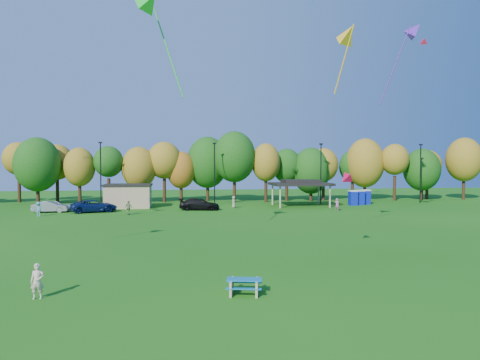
{
  "coord_description": "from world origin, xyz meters",
  "views": [
    {
      "loc": [
        -2.53,
        -21.97,
        5.84
      ],
      "look_at": [
        1.2,
        6.0,
        4.86
      ],
      "focal_mm": 32.0,
      "sensor_mm": 36.0,
      "label": 1
    }
  ],
  "objects": [
    {
      "name": "porta_potties",
      "position": [
        23.26,
        37.94,
        1.1
      ],
      "size": [
        3.75,
        2.54,
        2.18
      ],
      "color": "#0D20AD",
      "rests_on": "ground"
    },
    {
      "name": "utility_building",
      "position": [
        -10.0,
        38.0,
        1.64
      ],
      "size": [
        6.3,
        4.3,
        3.25
      ],
      "color": "tan",
      "rests_on": "ground"
    },
    {
      "name": "picnic_table",
      "position": [
        0.2,
        -2.97,
        0.4
      ],
      "size": [
        1.82,
        1.61,
        0.69
      ],
      "rotation": [
        0.0,
        0.0,
        -0.2
      ],
      "color": "tan",
      "rests_on": "ground"
    },
    {
      "name": "kite_4",
      "position": [
        8.08,
        4.85,
        5.14
      ],
      "size": [
        0.96,
        1.2,
        1.14
      ],
      "color": "#CF0B3E"
    },
    {
      "name": "kite_3",
      "position": [
        22.44,
        20.25,
        18.83
      ],
      "size": [
        1.15,
        1.34,
        1.17
      ],
      "color": "#D81945"
    },
    {
      "name": "far_person_3",
      "position": [
        16.95,
        30.32,
        0.81
      ],
      "size": [
        0.64,
        0.7,
        1.61
      ],
      "primitive_type": "imported",
      "rotation": [
        0.0,
        0.0,
        2.14
      ],
      "color": "#CA5FA1",
      "rests_on": "ground"
    },
    {
      "name": "car_b",
      "position": [
        -18.78,
        33.18,
        0.69
      ],
      "size": [
        4.3,
        1.73,
        1.39
      ],
      "primitive_type": "imported",
      "rotation": [
        0.0,
        0.0,
        1.63
      ],
      "color": "gray",
      "rests_on": "ground"
    },
    {
      "name": "lamp_posts",
      "position": [
        2.0,
        40.0,
        4.9
      ],
      "size": [
        64.5,
        0.25,
        9.09
      ],
      "color": "black",
      "rests_on": "ground"
    },
    {
      "name": "kite_flyer",
      "position": [
        -8.86,
        -2.5,
        0.78
      ],
      "size": [
        0.6,
        0.43,
        1.55
      ],
      "primitive_type": "imported",
      "rotation": [
        0.0,
        0.0,
        0.11
      ],
      "color": "beige",
      "rests_on": "ground"
    },
    {
      "name": "tree_line",
      "position": [
        -1.03,
        45.51,
        5.91
      ],
      "size": [
        93.57,
        10.55,
        11.15
      ],
      "color": "black",
      "rests_on": "ground"
    },
    {
      "name": "kite_8",
      "position": [
        9.83,
        9.26,
        15.69
      ],
      "size": [
        2.51,
        3.43,
        5.69
      ],
      "color": "yellow"
    },
    {
      "name": "far_person_2",
      "position": [
        -18.9,
        29.14,
        0.84
      ],
      "size": [
        1.14,
        0.74,
        1.67
      ],
      "primitive_type": "imported",
      "rotation": [
        0.0,
        0.0,
        6.17
      ],
      "color": "teal",
      "rests_on": "ground"
    },
    {
      "name": "ground",
      "position": [
        0.0,
        0.0,
        0.0
      ],
      "size": [
        160.0,
        160.0,
        0.0
      ],
      "primitive_type": "plane",
      "color": "#19600F",
      "rests_on": "ground"
    },
    {
      "name": "car_a",
      "position": [
        -18.58,
        34.19,
        0.71
      ],
      "size": [
        4.47,
        2.89,
        1.41
      ],
      "primitive_type": "imported",
      "rotation": [
        0.0,
        0.0,
        1.89
      ],
      "color": "white",
      "rests_on": "ground"
    },
    {
      "name": "car_c",
      "position": [
        -13.51,
        32.81,
        0.77
      ],
      "size": [
        6.06,
        4.13,
        1.54
      ],
      "primitive_type": "imported",
      "rotation": [
        0.0,
        0.0,
        1.88
      ],
      "color": "navy",
      "rests_on": "ground"
    },
    {
      "name": "kite_7",
      "position": [
        20.1,
        17.84,
        19.05
      ],
      "size": [
        4.95,
        2.13,
        8.45
      ],
      "color": "#5920AD"
    },
    {
      "name": "kite_2",
      "position": [
        -5.34,
        8.35,
        17.06
      ],
      "size": [
        4.41,
        3.08,
        7.66
      ],
      "color": "green"
    },
    {
      "name": "far_person_0",
      "position": [
        -8.91,
        29.46,
        0.82
      ],
      "size": [
        1.03,
        0.83,
        1.64
      ],
      "primitive_type": "imported",
      "rotation": [
        0.0,
        0.0,
        2.62
      ],
      "color": "#798E57",
      "rests_on": "ground"
    },
    {
      "name": "pavilion",
      "position": [
        14.0,
        37.0,
        3.23
      ],
      "size": [
        8.2,
        6.2,
        3.77
      ],
      "color": "tan",
      "rests_on": "ground"
    },
    {
      "name": "car_d",
      "position": [
        -0.43,
        33.63,
        0.76
      ],
      "size": [
        5.52,
        3.02,
        1.52
      ],
      "primitive_type": "imported",
      "rotation": [
        0.0,
        0.0,
        1.39
      ],
      "color": "black",
      "rests_on": "ground"
    },
    {
      "name": "far_person_1",
      "position": [
        4.26,
        35.45,
        0.82
      ],
      "size": [
        0.56,
        0.83,
        1.64
      ],
      "primitive_type": "imported",
      "rotation": [
        0.0,
        0.0,
        1.63
      ],
      "color": "#939C6B",
      "rests_on": "ground"
    }
  ]
}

